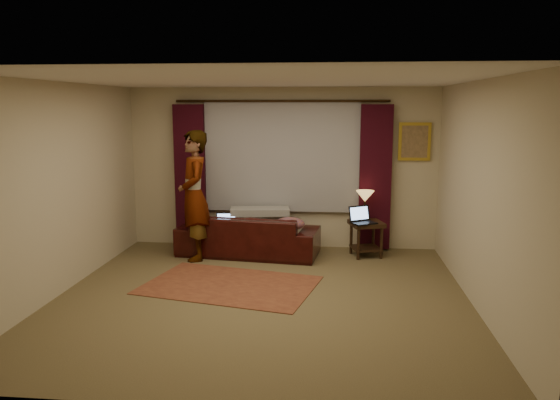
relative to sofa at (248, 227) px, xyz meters
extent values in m
cube|color=brown|center=(0.47, -1.90, -0.44)|extent=(5.00, 5.00, 0.01)
cube|color=silver|center=(0.47, -1.90, 2.16)|extent=(5.00, 5.00, 0.02)
cube|color=#C5B898|center=(0.47, 0.60, 0.86)|extent=(5.00, 0.02, 2.60)
cube|color=#C5B898|center=(0.47, -4.40, 0.86)|extent=(5.00, 0.02, 2.60)
cube|color=#C5B898|center=(-2.03, -1.90, 0.86)|extent=(0.02, 5.00, 2.60)
cube|color=#C5B898|center=(2.97, -1.90, 0.86)|extent=(0.02, 5.00, 2.60)
cube|color=#9A9AA1|center=(0.47, 0.54, 1.06)|extent=(2.50, 0.05, 1.80)
cube|color=black|center=(-1.03, 0.49, 0.74)|extent=(0.50, 0.14, 2.30)
cube|color=black|center=(1.97, 0.49, 0.74)|extent=(0.50, 0.14, 2.30)
cylinder|color=black|center=(0.47, 0.49, 1.94)|extent=(0.04, 0.04, 3.40)
cube|color=gold|center=(2.57, 0.57, 1.31)|extent=(0.50, 0.04, 0.60)
imported|color=black|center=(0.00, 0.00, 0.00)|extent=(2.26, 1.18, 0.87)
cube|color=gray|center=(0.15, 0.23, 0.45)|extent=(0.97, 0.50, 0.11)
ellipsoid|color=brown|center=(0.66, -0.17, 0.10)|extent=(0.50, 0.41, 0.20)
cube|color=brown|center=(-0.01, -1.50, -0.43)|extent=(2.41, 1.87, 0.01)
cube|color=black|center=(1.83, 0.10, -0.16)|extent=(0.59, 0.59, 0.55)
imported|color=gray|center=(-0.77, -0.31, 0.54)|extent=(0.74, 0.74, 1.95)
camera|label=1|loc=(1.33, -8.20, 1.88)|focal=35.00mm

